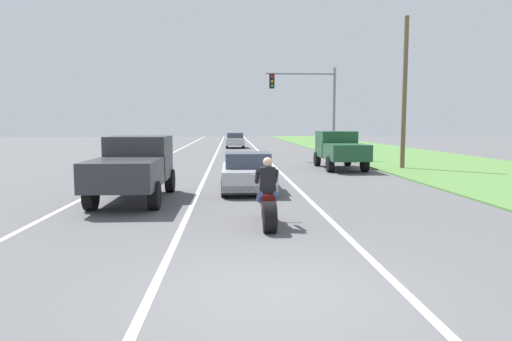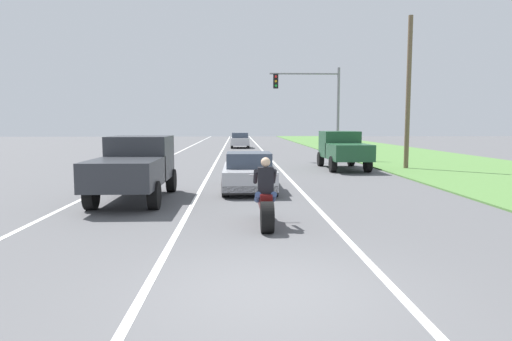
{
  "view_description": "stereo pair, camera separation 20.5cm",
  "coord_description": "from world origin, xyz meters",
  "px_view_note": "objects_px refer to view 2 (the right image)",
  "views": [
    {
      "loc": [
        -0.67,
        -6.31,
        2.39
      ],
      "look_at": [
        0.09,
        7.23,
        1.0
      ],
      "focal_mm": 32.15,
      "sensor_mm": 36.0,
      "label": 1
    },
    {
      "loc": [
        -0.47,
        -6.32,
        2.39
      ],
      "look_at": [
        0.09,
        7.23,
        1.0
      ],
      "focal_mm": 32.15,
      "sensor_mm": 36.0,
      "label": 2
    }
  ],
  "objects_px": {
    "sports_car_silver": "(249,173)",
    "traffic_light_mast_near": "(317,99)",
    "pickup_truck_left_lane_dark_grey": "(135,165)",
    "pickup_truck_right_shoulder_dark_green": "(343,148)",
    "motorcycle_with_rider": "(266,201)",
    "distant_car_far_ahead": "(240,140)"
  },
  "relations": [
    {
      "from": "motorcycle_with_rider",
      "to": "sports_car_silver",
      "type": "xyz_separation_m",
      "value": [
        -0.24,
        5.93,
        0.04
      ]
    },
    {
      "from": "pickup_truck_left_lane_dark_grey",
      "to": "traffic_light_mast_near",
      "type": "height_order",
      "value": "traffic_light_mast_near"
    },
    {
      "from": "pickup_truck_right_shoulder_dark_green",
      "to": "traffic_light_mast_near",
      "type": "xyz_separation_m",
      "value": [
        -0.4,
        5.91,
        2.89
      ]
    },
    {
      "from": "sports_car_silver",
      "to": "pickup_truck_left_lane_dark_grey",
      "type": "relative_size",
      "value": 0.9
    },
    {
      "from": "sports_car_silver",
      "to": "pickup_truck_left_lane_dark_grey",
      "type": "distance_m",
      "value": 4.17
    },
    {
      "from": "motorcycle_with_rider",
      "to": "sports_car_silver",
      "type": "bearing_deg",
      "value": 92.29
    },
    {
      "from": "sports_car_silver",
      "to": "distant_car_far_ahead",
      "type": "bearing_deg",
      "value": 90.26
    },
    {
      "from": "motorcycle_with_rider",
      "to": "pickup_truck_right_shoulder_dark_green",
      "type": "xyz_separation_m",
      "value": [
        4.93,
        13.44,
        0.51
      ]
    },
    {
      "from": "sports_car_silver",
      "to": "pickup_truck_right_shoulder_dark_green",
      "type": "distance_m",
      "value": 9.12
    },
    {
      "from": "traffic_light_mast_near",
      "to": "pickup_truck_right_shoulder_dark_green",
      "type": "bearing_deg",
      "value": -86.15
    },
    {
      "from": "motorcycle_with_rider",
      "to": "traffic_light_mast_near",
      "type": "bearing_deg",
      "value": 76.82
    },
    {
      "from": "sports_car_silver",
      "to": "traffic_light_mast_near",
      "type": "xyz_separation_m",
      "value": [
        4.77,
        13.42,
        3.37
      ]
    },
    {
      "from": "pickup_truck_left_lane_dark_grey",
      "to": "pickup_truck_right_shoulder_dark_green",
      "type": "height_order",
      "value": "same"
    },
    {
      "from": "pickup_truck_left_lane_dark_grey",
      "to": "traffic_light_mast_near",
      "type": "bearing_deg",
      "value": 61.54
    },
    {
      "from": "distant_car_far_ahead",
      "to": "pickup_truck_left_lane_dark_grey",
      "type": "bearing_deg",
      "value": -96.38
    },
    {
      "from": "sports_car_silver",
      "to": "traffic_light_mast_near",
      "type": "relative_size",
      "value": 0.72
    },
    {
      "from": "motorcycle_with_rider",
      "to": "distant_car_far_ahead",
      "type": "distance_m",
      "value": 34.96
    },
    {
      "from": "sports_car_silver",
      "to": "pickup_truck_right_shoulder_dark_green",
      "type": "height_order",
      "value": "pickup_truck_right_shoulder_dark_green"
    },
    {
      "from": "motorcycle_with_rider",
      "to": "pickup_truck_right_shoulder_dark_green",
      "type": "height_order",
      "value": "pickup_truck_right_shoulder_dark_green"
    },
    {
      "from": "distant_car_far_ahead",
      "to": "traffic_light_mast_near",
      "type": "bearing_deg",
      "value": -72.57
    },
    {
      "from": "pickup_truck_right_shoulder_dark_green",
      "to": "traffic_light_mast_near",
      "type": "distance_m",
      "value": 6.59
    },
    {
      "from": "motorcycle_with_rider",
      "to": "traffic_light_mast_near",
      "type": "relative_size",
      "value": 0.37
    }
  ]
}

